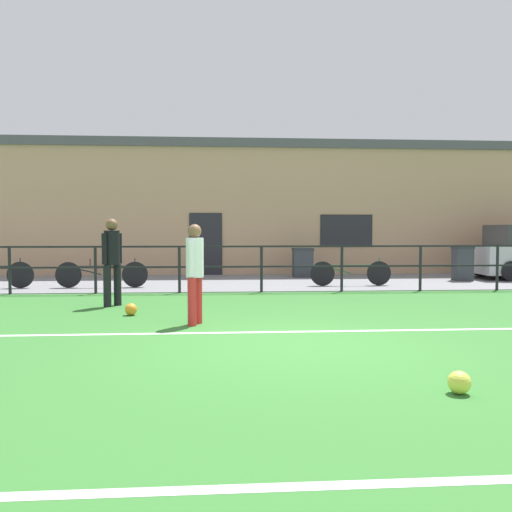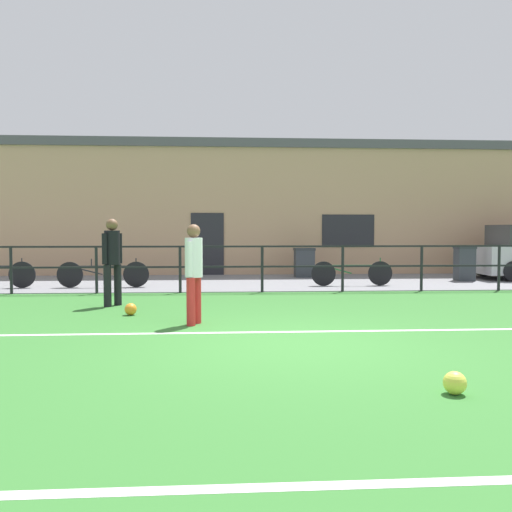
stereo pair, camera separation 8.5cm
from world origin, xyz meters
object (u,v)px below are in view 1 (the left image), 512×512
(bicycle_parked_0, at_px, (351,273))
(trash_bin_1, at_px, (303,262))
(player_striker, at_px, (195,268))
(soccer_ball_spare, at_px, (131,309))
(trash_bin_0, at_px, (463,263))
(bicycle_parked_1, at_px, (102,274))
(player_goalkeeper, at_px, (112,257))
(soccer_ball_match, at_px, (459,382))

(bicycle_parked_0, distance_m, trash_bin_1, 2.88)
(player_striker, relative_size, soccer_ball_spare, 7.56)
(bicycle_parked_0, bearing_deg, trash_bin_0, 17.85)
(soccer_ball_spare, relative_size, bicycle_parked_0, 0.10)
(bicycle_parked_0, bearing_deg, soccer_ball_spare, -138.39)
(bicycle_parked_1, bearing_deg, bicycle_parked_0, 0.00)
(soccer_ball_spare, xyz_separation_m, bicycle_parked_0, (5.15, 4.58, 0.26))
(player_goalkeeper, xyz_separation_m, bicycle_parked_1, (-0.93, 3.37, -0.62))
(bicycle_parked_0, bearing_deg, trash_bin_1, 107.64)
(player_striker, xyz_separation_m, bicycle_parked_1, (-2.67, 5.60, -0.55))
(player_striker, height_order, bicycle_parked_1, player_striker)
(player_striker, xyz_separation_m, bicycle_parked_0, (3.97, 5.60, -0.56))
(bicycle_parked_0, relative_size, trash_bin_0, 2.14)
(soccer_ball_spare, bearing_deg, soccer_ball_match, -52.11)
(soccer_ball_spare, distance_m, bicycle_parked_0, 6.90)
(bicycle_parked_1, relative_size, trash_bin_0, 2.31)
(bicycle_parked_0, distance_m, trash_bin_0, 3.88)
(trash_bin_0, bearing_deg, player_goalkeeper, -154.15)
(soccer_ball_match, height_order, soccer_ball_spare, same)
(player_goalkeeper, height_order, soccer_ball_spare, player_goalkeeper)
(bicycle_parked_0, xyz_separation_m, trash_bin_1, (-0.87, 2.75, 0.13))
(soccer_ball_match, bearing_deg, bicycle_parked_1, 119.20)
(trash_bin_1, bearing_deg, soccer_ball_spare, -120.30)
(player_goalkeeper, bearing_deg, soccer_ball_spare, 63.77)
(bicycle_parked_0, height_order, bicycle_parked_1, bicycle_parked_1)
(soccer_ball_spare, bearing_deg, trash_bin_1, 59.70)
(player_striker, height_order, soccer_ball_match, player_striker)
(soccer_ball_spare, distance_m, bicycle_parked_1, 4.82)
(soccer_ball_spare, height_order, bicycle_parked_0, bicycle_parked_0)
(player_striker, distance_m, soccer_ball_spare, 1.76)
(player_striker, relative_size, trash_bin_0, 1.57)
(trash_bin_0, height_order, trash_bin_1, trash_bin_0)
(player_striker, height_order, trash_bin_1, player_striker)
(trash_bin_1, bearing_deg, player_goalkeeper, -128.36)
(soccer_ball_spare, xyz_separation_m, bicycle_parked_1, (-1.49, 4.58, 0.27))
(bicycle_parked_1, distance_m, trash_bin_0, 10.40)
(player_goalkeeper, bearing_deg, trash_bin_1, -179.34)
(player_goalkeeper, xyz_separation_m, trash_bin_0, (9.40, 4.55, -0.45))
(player_striker, distance_m, trash_bin_0, 10.24)
(player_striker, xyz_separation_m, trash_bin_1, (3.09, 8.34, -0.43))
(trash_bin_0, xyz_separation_m, trash_bin_1, (-4.57, 1.56, -0.05))
(trash_bin_0, bearing_deg, bicycle_parked_1, -173.44)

